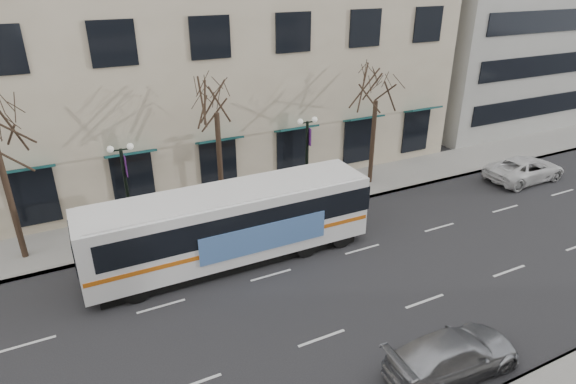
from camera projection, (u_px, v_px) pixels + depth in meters
ground at (294, 304)px, 20.04m from camera, size 160.00×160.00×0.00m
sidewalk_far at (300, 196)px, 29.33m from camera, size 80.00×4.00×0.15m
tree_far_mid at (215, 95)px, 24.26m from camera, size 3.60×3.60×8.55m
tree_far_right at (377, 85)px, 28.50m from camera, size 3.60×3.60×8.06m
lamp_post_left at (127, 189)px, 23.44m from camera, size 1.22×0.45×5.21m
lamp_post_right at (307, 156)px, 27.47m from camera, size 1.22×0.45×5.21m
city_bus at (232, 223)px, 22.28m from camera, size 13.40×3.03×3.63m
silver_car at (453, 354)px, 16.42m from camera, size 5.07×2.21×1.45m
white_pickup at (525, 169)px, 31.45m from camera, size 5.59×2.60×1.55m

